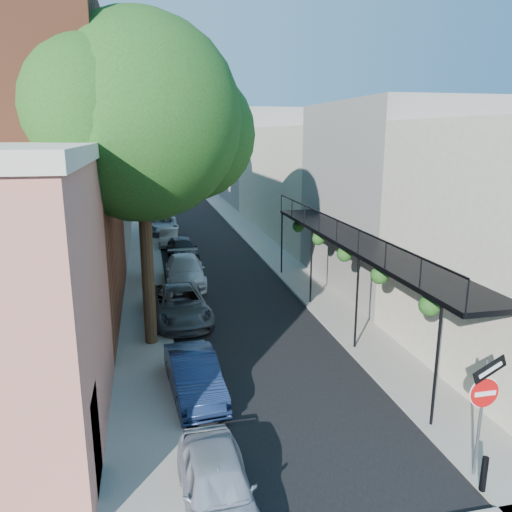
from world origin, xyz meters
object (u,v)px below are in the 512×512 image
sign_post (484,397)px  bollard (484,474)px  oak_near (153,123)px  parked_car_e (182,248)px  parked_car_g (163,225)px  parked_car_f (169,237)px  parked_car_b (194,375)px  parked_car_a (217,486)px  oak_far (148,122)px  oak_mid (150,144)px  parked_car_c (180,305)px  parked_car_d (185,271)px

sign_post → bollard: size_ratio=3.74×
oak_near → parked_car_e: bearing=82.5°
parked_car_g → parked_car_f: bearing=-86.8°
parked_car_e → parked_car_g: (-0.87, 8.59, -0.00)m
bollard → parked_car_b: 7.88m
oak_near → parked_car_e: (1.64, 12.41, -7.19)m
oak_near → parked_car_f: (1.03, 16.48, -7.30)m
parked_car_a → parked_car_f: 25.51m
sign_post → parked_car_g: 30.86m
parked_car_a → parked_car_g: parked_car_g is taller
oak_far → parked_car_a: 27.15m
oak_mid → parked_car_f: (1.08, 8.51, -6.47)m
sign_post → parked_car_c: 12.79m
sign_post → bollard: sign_post is taller
oak_far → parked_car_a: oak_far is taller
sign_post → parked_car_a: (-5.76, 0.26, -1.42)m
parked_car_d → bollard: bearing=-72.1°
oak_far → parked_car_e: oak_far is taller
parked_car_d → parked_car_f: (-0.36, 9.29, -0.12)m
parked_car_a → parked_car_c: size_ratio=0.74×
oak_mid → oak_far: bearing=89.6°
bollard → parked_car_g: parked_car_g is taller
parked_car_c → parked_car_a: bearing=-94.1°
parked_car_a → parked_car_d: bearing=86.5°
sign_post → parked_car_e: size_ratio=0.74×
oak_far → parked_car_a: bearing=-88.3°
parked_car_a → parked_car_e: 21.45m
oak_mid → parked_car_f: 10.75m
parked_car_d → parked_car_g: bearing=94.2°
bollard → parked_car_e: bearing=102.0°
oak_mid → parked_car_a: (0.82, -17.00, -6.44)m
parked_car_b → parked_car_g: (0.00, 25.21, 0.05)m
sign_post → oak_mid: oak_mid is taller
parked_car_g → oak_near: bearing=-92.1°
oak_far → parked_car_e: (1.62, -4.60, -7.57)m
parked_car_c → parked_car_f: size_ratio=1.38×
parked_car_b → oak_far: bearing=87.3°
oak_near → parked_car_c: (0.77, 2.05, -7.20)m
bollard → oak_near: oak_near is taller
oak_mid → parked_car_f: oak_mid is taller
sign_post → parked_car_e: bearing=102.7°
sign_post → oak_mid: (-6.58, 17.26, 5.02)m
oak_far → parked_car_b: size_ratio=3.09×
sign_post → parked_car_f: size_ratio=0.85×
oak_far → parked_car_c: size_ratio=2.44×
sign_post → bollard: 1.60m
parked_car_c → oak_far: bearing=88.8°
oak_near → parked_car_d: size_ratio=2.38×
oak_far → parked_car_g: size_ratio=2.42×
parked_car_c → parked_car_d: size_ratio=1.01×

